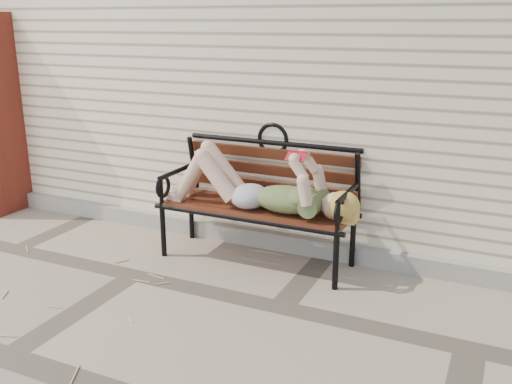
% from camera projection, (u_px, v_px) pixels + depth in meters
% --- Properties ---
extents(ground, '(80.00, 80.00, 0.00)m').
position_uv_depth(ground, '(134.00, 275.00, 4.48)').
color(ground, gray).
rests_on(ground, ground).
extents(house_wall, '(8.00, 4.00, 3.00)m').
position_uv_depth(house_wall, '(281.00, 58.00, 6.65)').
color(house_wall, beige).
rests_on(house_wall, ground).
extents(foundation_strip, '(8.00, 0.10, 0.15)m').
position_uv_depth(foundation_strip, '(196.00, 227.00, 5.30)').
color(foundation_strip, gray).
rests_on(foundation_strip, ground).
extents(garden_bench, '(1.71, 0.68, 1.11)m').
position_uv_depth(garden_bench, '(261.00, 186.00, 4.66)').
color(garden_bench, black).
rests_on(garden_bench, ground).
extents(reading_woman, '(1.61, 0.37, 0.51)m').
position_uv_depth(reading_woman, '(256.00, 186.00, 4.53)').
color(reading_woman, '#0A3C46').
rests_on(reading_woman, ground).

